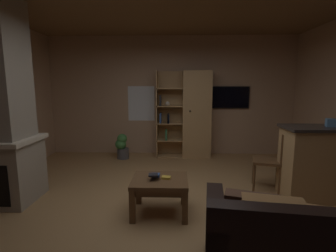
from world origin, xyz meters
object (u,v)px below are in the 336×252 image
tissue_box (331,123)px  potted_floor_plant (122,146)px  coffee_table (160,185)px  bookshelf_cabinet (193,115)px  table_book_1 (155,175)px  wall_mounted_tv (229,97)px  table_book_2 (153,175)px  table_book_0 (166,178)px  dining_chair (273,157)px

tissue_box → potted_floor_plant: bearing=149.9°
coffee_table → potted_floor_plant: potted_floor_plant is taller
bookshelf_cabinet → table_book_1: bearing=-103.6°
bookshelf_cabinet → wall_mounted_tv: size_ratio=2.17×
table_book_2 → table_book_0: bearing=18.3°
bookshelf_cabinet → dining_chair: size_ratio=2.12×
bookshelf_cabinet → table_book_0: 2.75m
table_book_0 → potted_floor_plant: 2.65m
coffee_table → table_book_2: (-0.08, -0.04, 0.16)m
tissue_box → coffee_table: size_ratio=0.17×
potted_floor_plant → table_book_2: bearing=-69.3°
table_book_2 → wall_mounted_tv: (1.52, 2.92, 0.83)m
tissue_box → table_book_1: tissue_box is taller
table_book_1 → table_book_2: size_ratio=0.98×
dining_chair → tissue_box: bearing=-25.7°
coffee_table → wall_mounted_tv: wall_mounted_tv is taller
dining_chair → potted_floor_plant: 3.17m
table_book_0 → wall_mounted_tv: size_ratio=0.12×
coffee_table → table_book_0: size_ratio=6.30×
dining_chair → table_book_1: bearing=-156.5°
table_book_0 → wall_mounted_tv: bearing=64.5°
dining_chair → coffee_table: bearing=-155.3°
table_book_0 → table_book_1: table_book_1 is taller
bookshelf_cabinet → dining_chair: (1.12, -1.88, -0.44)m
tissue_box → potted_floor_plant: tissue_box is taller
table_book_1 → table_book_0: bearing=-4.8°
table_book_2 → dining_chair: bearing=24.9°
bookshelf_cabinet → table_book_2: 2.82m
table_book_0 → table_book_2: 0.17m
coffee_table → table_book_0: table_book_0 is taller
potted_floor_plant → wall_mounted_tv: (2.45, 0.46, 1.08)m
bookshelf_cabinet → table_book_0: bearing=-100.7°
tissue_box → coffee_table: bearing=-168.6°
table_book_0 → table_book_2: size_ratio=0.98×
bookshelf_cabinet → potted_floor_plant: (-1.59, -0.25, -0.69)m
potted_floor_plant → table_book_1: bearing=-68.4°
table_book_1 → potted_floor_plant: size_ratio=0.20×
table_book_0 → dining_chair: size_ratio=0.12×
bookshelf_cabinet → potted_floor_plant: size_ratio=3.45×
coffee_table → wall_mounted_tv: 3.37m
tissue_box → table_book_1: size_ratio=1.08×
table_book_1 → wall_mounted_tv: 3.34m
tissue_box → coffee_table: tissue_box is taller
tissue_box → coffee_table: (-2.34, -0.47, -0.75)m
table_book_0 → table_book_1: size_ratio=1.00×
table_book_2 → wall_mounted_tv: size_ratio=0.13×
dining_chair → potted_floor_plant: bearing=148.9°
potted_floor_plant → wall_mounted_tv: bearing=10.7°
coffee_table → potted_floor_plant: size_ratio=1.24×
tissue_box → table_book_0: tissue_box is taller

